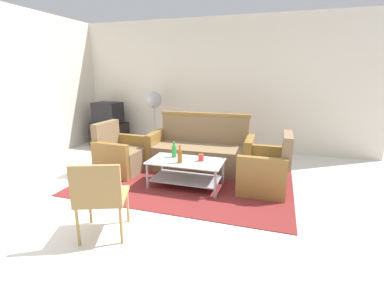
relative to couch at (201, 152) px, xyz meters
name	(u,v)px	position (x,y,z in m)	size (l,w,h in m)	color
ground_plane	(168,207)	(-0.01, -1.53, -0.32)	(14.00, 14.00, 0.00)	silver
wall_back	(220,85)	(-0.01, 1.53, 1.08)	(6.52, 0.12, 2.80)	silver
rug	(185,181)	(-0.07, -0.67, -0.31)	(3.23, 2.13, 0.01)	maroon
couch	(201,152)	(0.00, 0.00, 0.00)	(1.82, 0.78, 0.96)	#7F6647
armchair_left	(121,156)	(-1.27, -0.58, -0.03)	(0.74, 0.80, 0.85)	#7F6647
armchair_right	(265,171)	(1.14, -0.62, -0.03)	(0.70, 0.76, 0.85)	#7F6647
coffee_table	(186,170)	(0.01, -0.85, -0.04)	(1.10, 0.60, 0.40)	silver
bottle_green	(174,151)	(-0.23, -0.73, 0.19)	(0.07, 0.07, 0.25)	#2D8C38
bottle_brown	(180,156)	(-0.05, -0.97, 0.19)	(0.07, 0.07, 0.26)	brown
cup	(201,158)	(0.22, -0.79, 0.14)	(0.08, 0.08, 0.10)	red
tv_stand	(109,134)	(-2.56, 1.02, -0.06)	(0.80, 0.50, 0.52)	black
television	(108,113)	(-2.56, 1.02, 0.44)	(0.64, 0.49, 0.48)	black
pedestal_fan	(154,103)	(-1.39, 1.07, 0.70)	(0.36, 0.36, 1.27)	#2D2D33
wicker_chair	(100,194)	(-0.39, -2.37, 0.18)	(0.62, 0.62, 0.84)	#AD844C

